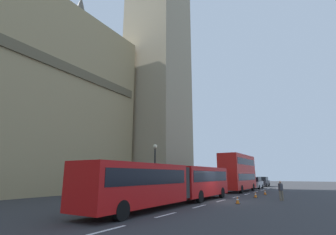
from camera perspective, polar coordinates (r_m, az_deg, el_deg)
The scene contains 12 objects.
ground_plane at distance 23.03m, azimuth 11.76°, elevation -18.29°, with size 160.00×160.00×0.00m, color #333335.
lane_centre_marking at distance 27.71m, azimuth 15.35°, elevation -17.16°, with size 39.00×0.16×0.01m.
clock_tower at distance 54.70m, azimuth -2.21°, elevation 25.26°, with size 10.82×10.82×68.68m.
articulated_bus at distance 19.81m, azimuth 1.51°, elevation -14.38°, with size 18.01×2.54×2.90m.
double_decker_bus at distance 36.28m, azimuth 15.77°, elevation -11.78°, with size 9.73×2.54×4.90m.
sedan_lead at distance 45.14m, azimuth 19.38°, elevation -13.98°, with size 4.40×1.86×1.85m.
sedan_trailing at distance 53.96m, azimuth 20.96°, elevation -13.59°, with size 4.40×1.86×1.85m.
traffic_cone_west at distance 21.25m, azimuth 15.67°, elevation -17.78°, with size 0.36×0.36×0.58m.
traffic_cone_middle at distance 27.36m, azimuth 19.43°, elevation -16.37°, with size 0.36×0.36×0.58m.
traffic_cone_east at distance 31.69m, azimuth 21.38°, elevation -15.67°, with size 0.36×0.36×0.58m.
street_lamp at distance 25.53m, azimuth -3.04°, elevation -11.12°, with size 0.44×0.44×5.27m.
pedestrian_near_cones at distance 25.07m, azimuth 24.47°, elevation -14.88°, with size 0.47×0.42×1.69m.
Camera 1 is at (-21.56, -7.80, 2.21)m, focal length 26.57 mm.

